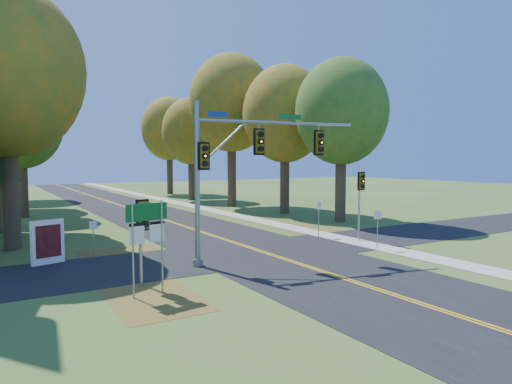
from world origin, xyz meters
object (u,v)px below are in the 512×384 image
route_sign_cluster (147,229)px  info_kiosk (48,242)px  east_signal_pole (361,189)px  traffic_mast (240,161)px

route_sign_cluster → info_kiosk: bearing=99.5°
route_sign_cluster → info_kiosk: size_ratio=1.64×
info_kiosk → east_signal_pole: bearing=-27.6°
route_sign_cluster → info_kiosk: 7.69m
route_sign_cluster → traffic_mast: bearing=18.3°
route_sign_cluster → info_kiosk: (-2.47, 7.16, -1.36)m
traffic_mast → east_signal_pole: (8.81, 1.23, -1.66)m
traffic_mast → east_signal_pole: 9.05m
east_signal_pole → info_kiosk: (-16.60, 3.12, -2.11)m
traffic_mast → info_kiosk: (-7.79, 4.36, -3.77)m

